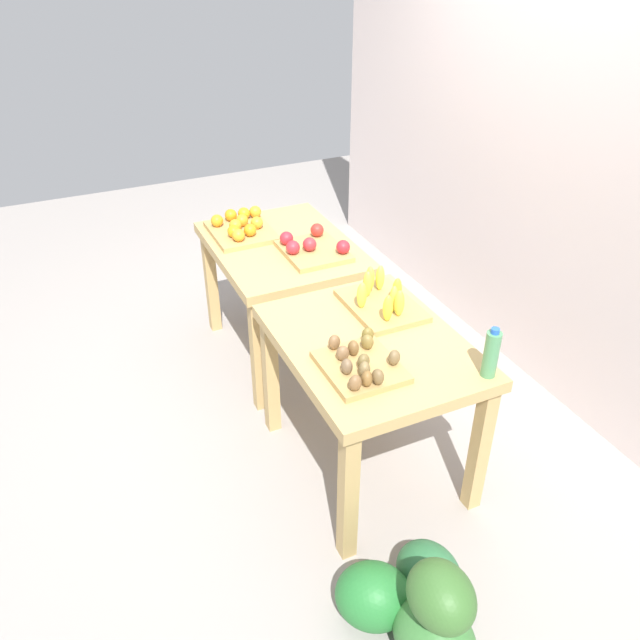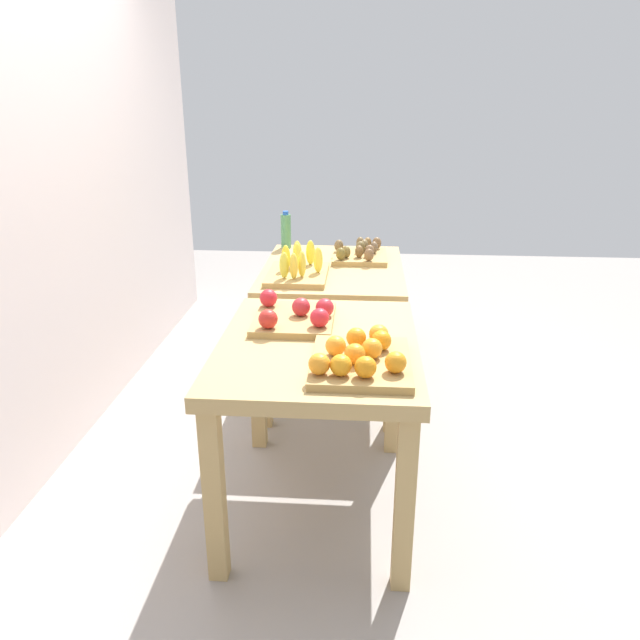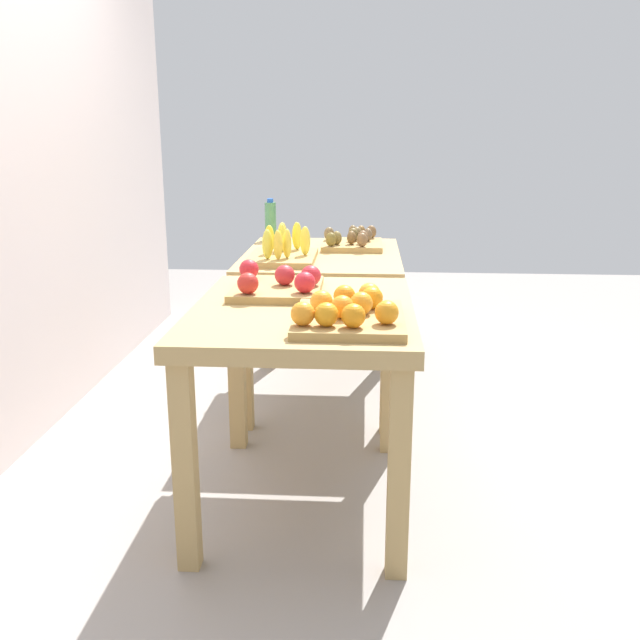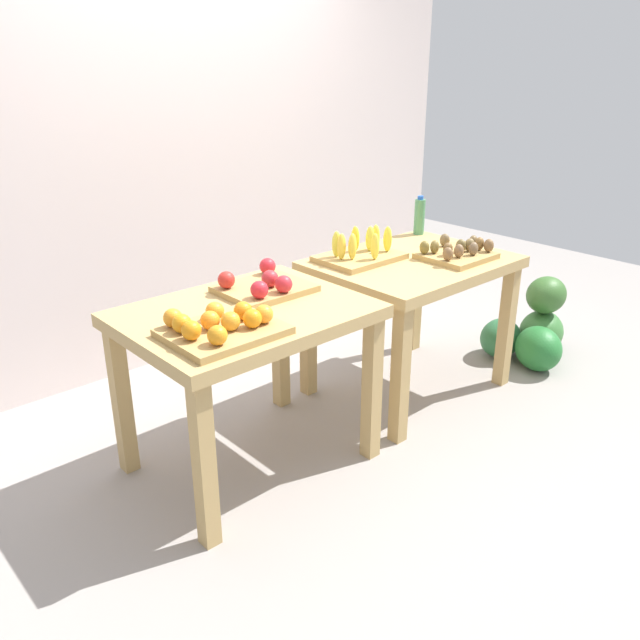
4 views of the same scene
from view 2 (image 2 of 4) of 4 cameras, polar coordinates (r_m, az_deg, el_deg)
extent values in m
plane|color=gray|center=(3.29, 0.59, -10.90)|extent=(8.00, 8.00, 0.00)
cube|color=silver|center=(3.20, -25.13, 14.81)|extent=(4.40, 0.12, 3.00)
cube|color=tan|center=(2.45, -0.18, -2.64)|extent=(1.04, 0.80, 0.06)
cube|color=tan|center=(2.25, 7.96, -16.79)|extent=(0.07, 0.07, 0.72)
cube|color=tan|center=(3.03, 6.96, -6.21)|extent=(0.07, 0.07, 0.72)
cube|color=tan|center=(2.30, -9.92, -15.95)|extent=(0.07, 0.07, 0.72)
cube|color=tan|center=(3.07, -5.89, -5.80)|extent=(0.07, 0.07, 0.72)
cube|color=tan|center=(3.50, 1.22, 4.56)|extent=(1.04, 0.80, 0.06)
cube|color=tan|center=(3.21, 6.82, -4.60)|extent=(0.07, 0.07, 0.72)
cube|color=tan|center=(4.06, 6.32, 0.90)|extent=(0.07, 0.07, 0.72)
cube|color=tan|center=(3.24, -5.29, -4.24)|extent=(0.07, 0.07, 0.72)
cube|color=tan|center=(4.09, -3.24, 1.14)|extent=(0.07, 0.07, 0.72)
cube|color=tan|center=(2.21, 3.87, -4.02)|extent=(0.44, 0.36, 0.03)
sphere|color=orange|center=(2.27, 5.79, -1.93)|extent=(0.09, 0.09, 0.08)
sphere|color=orange|center=(2.20, 4.92, -2.69)|extent=(0.08, 0.08, 0.08)
sphere|color=orange|center=(2.05, 4.31, -4.45)|extent=(0.08, 0.08, 0.08)
sphere|color=orange|center=(2.33, 5.55, -1.34)|extent=(0.11, 0.11, 0.08)
sphere|color=orange|center=(2.10, 7.14, -3.97)|extent=(0.09, 0.09, 0.08)
sphere|color=orange|center=(2.29, 3.43, -1.66)|extent=(0.09, 0.09, 0.08)
sphere|color=orange|center=(2.07, -0.07, -4.16)|extent=(0.08, 0.08, 0.08)
sphere|color=orange|center=(2.15, 3.31, -3.21)|extent=(0.11, 0.11, 0.08)
sphere|color=orange|center=(2.22, 1.49, -2.44)|extent=(0.10, 0.10, 0.08)
sphere|color=orange|center=(2.06, 1.98, -4.28)|extent=(0.10, 0.10, 0.08)
cube|color=tan|center=(2.63, -2.44, 0.06)|extent=(0.40, 0.34, 0.03)
sphere|color=red|center=(2.62, -1.80, 1.25)|extent=(0.09, 0.09, 0.08)
sphere|color=red|center=(2.74, -4.88, 2.08)|extent=(0.11, 0.11, 0.08)
sphere|color=red|center=(2.60, 0.44, 1.18)|extent=(0.11, 0.11, 0.08)
sphere|color=red|center=(2.49, -0.04, 0.22)|extent=(0.09, 0.09, 0.08)
sphere|color=red|center=(2.48, -4.92, 0.10)|extent=(0.10, 0.10, 0.08)
cube|color=tan|center=(3.29, -2.13, 4.29)|extent=(0.44, 0.32, 0.03)
ellipsoid|color=yellow|center=(3.14, -2.49, 5.11)|extent=(0.06, 0.05, 0.14)
ellipsoid|color=yellow|center=(3.17, -1.72, 5.30)|extent=(0.06, 0.05, 0.14)
ellipsoid|color=yellow|center=(3.15, -3.39, 5.18)|extent=(0.06, 0.06, 0.14)
ellipsoid|color=yellow|center=(3.35, -2.19, 6.12)|extent=(0.06, 0.06, 0.14)
ellipsoid|color=yellow|center=(3.30, -3.24, 5.87)|extent=(0.04, 0.05, 0.14)
ellipsoid|color=yellow|center=(3.41, -0.91, 6.38)|extent=(0.04, 0.05, 0.14)
ellipsoid|color=yellow|center=(3.40, -2.16, 6.32)|extent=(0.05, 0.06, 0.14)
ellipsoid|color=yellow|center=(3.25, -0.18, 5.68)|extent=(0.05, 0.06, 0.14)
cube|color=tan|center=(3.66, 3.77, 5.96)|extent=(0.36, 0.32, 0.03)
ellipsoid|color=brown|center=(3.71, 1.79, 7.01)|extent=(0.06, 0.07, 0.07)
ellipsoid|color=brown|center=(3.59, 4.69, 6.50)|extent=(0.05, 0.06, 0.07)
ellipsoid|color=olive|center=(3.73, 4.19, 7.03)|extent=(0.07, 0.07, 0.07)
ellipsoid|color=brown|center=(3.58, 3.72, 6.46)|extent=(0.06, 0.05, 0.07)
ellipsoid|color=brown|center=(3.51, 4.64, 6.14)|extent=(0.06, 0.06, 0.07)
ellipsoid|color=brown|center=(3.79, 5.37, 7.23)|extent=(0.05, 0.06, 0.07)
ellipsoid|color=brown|center=(3.68, 3.84, 6.86)|extent=(0.06, 0.07, 0.07)
ellipsoid|color=brown|center=(3.56, 2.47, 6.43)|extent=(0.07, 0.07, 0.07)
ellipsoid|color=brown|center=(3.68, 5.10, 6.83)|extent=(0.06, 0.05, 0.07)
ellipsoid|color=brown|center=(3.79, 4.51, 7.23)|extent=(0.07, 0.06, 0.07)
ellipsoid|color=brown|center=(3.79, 3.80, 7.28)|extent=(0.07, 0.06, 0.07)
ellipsoid|color=brown|center=(3.52, 1.97, 6.24)|extent=(0.05, 0.06, 0.07)
cylinder|color=#4C8C59|center=(3.92, -3.23, 8.34)|extent=(0.07, 0.07, 0.21)
cylinder|color=blue|center=(3.90, -3.26, 10.04)|extent=(0.04, 0.04, 0.02)
ellipsoid|color=#366F33|center=(4.67, 5.01, 0.70)|extent=(0.41, 0.37, 0.28)
ellipsoid|color=#2A673C|center=(4.44, 3.24, -0.52)|extent=(0.34, 0.29, 0.25)
ellipsoid|color=#236C2E|center=(4.45, 6.65, -0.43)|extent=(0.41, 0.41, 0.27)
ellipsoid|color=#356129|center=(4.59, 5.11, 3.70)|extent=(0.28, 0.24, 0.24)
camera|label=1|loc=(5.62, 16.85, 27.19)|focal=35.67mm
camera|label=3|loc=(0.38, 161.84, -73.39)|focal=39.41mm
camera|label=4|loc=(2.12, 75.97, 7.59)|focal=36.36mm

